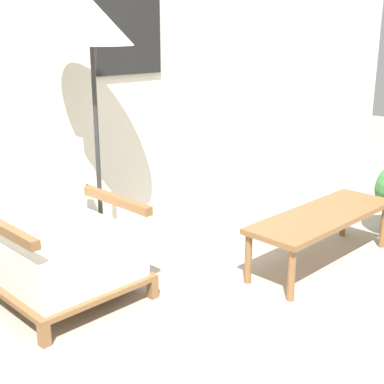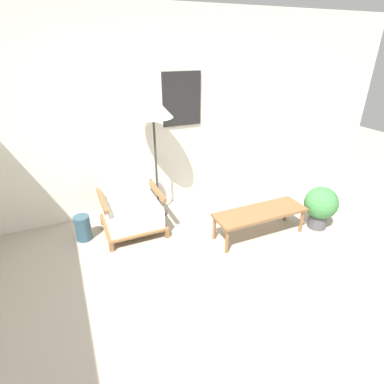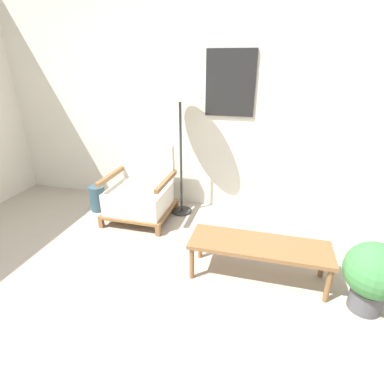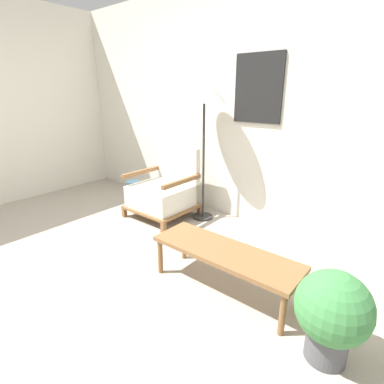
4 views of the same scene
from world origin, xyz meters
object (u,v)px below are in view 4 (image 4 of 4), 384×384
at_px(armchair, 164,191).
at_px(potted_plant, 332,312).
at_px(floor_lamp, 204,94).
at_px(coffee_table, 225,255).
at_px(vase, 134,192).

relative_size(armchair, potted_plant, 1.48).
xyz_separation_m(floor_lamp, coffee_table, (1.01, -1.04, -1.18)).
xyz_separation_m(floor_lamp, vase, (-1.06, -0.22, -1.33)).
distance_m(armchair, potted_plant, 2.48).
bearing_deg(floor_lamp, coffee_table, -45.68).
bearing_deg(coffee_table, potted_plant, -10.93).
distance_m(coffee_table, potted_plant, 0.86).
height_order(coffee_table, potted_plant, potted_plant).
relative_size(armchair, vase, 2.62).
bearing_deg(armchair, vase, 177.53).
distance_m(floor_lamp, vase, 1.71).
distance_m(vase, potted_plant, 3.08).
xyz_separation_m(coffee_table, potted_plant, (0.84, -0.16, 0.02)).
bearing_deg(potted_plant, floor_lamp, 147.10).
bearing_deg(armchair, coffee_table, -28.53).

